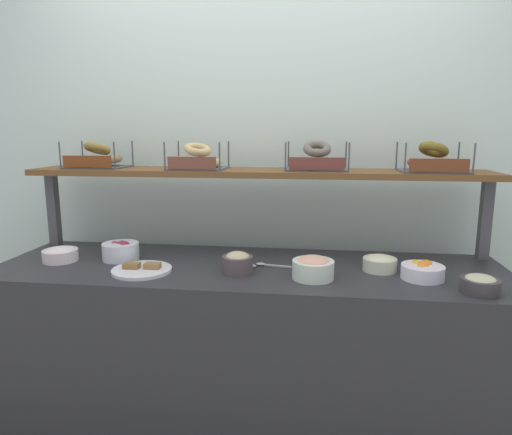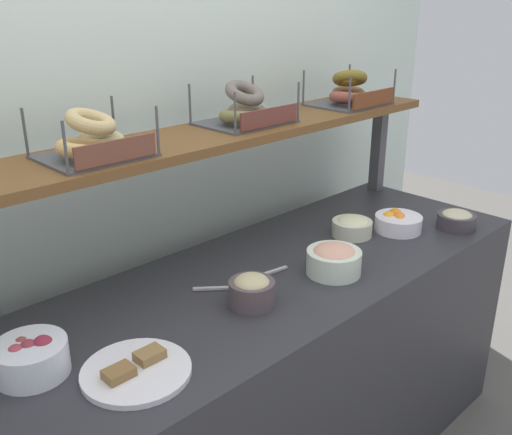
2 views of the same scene
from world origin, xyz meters
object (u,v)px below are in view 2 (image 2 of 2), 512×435
bowl_hummus (252,290)px  bowl_beet_salad (31,357)px  bowl_potato_salad (352,226)px  bowl_fruit_salad (398,222)px  bagel_basket_cinnamon_raisin (349,93)px  serving_plate_white (136,370)px  serving_spoon_near_plate (256,276)px  bagel_basket_plain (93,141)px  bowl_lox_spread (334,259)px  serving_spoon_by_edge (232,287)px  bagel_basket_poppy (245,110)px  bowl_tuna_salad (456,219)px

bowl_hummus → bowl_beet_salad: bearing=167.7°
bowl_potato_salad → bowl_fruit_salad: (0.17, -0.09, -0.00)m
bagel_basket_cinnamon_raisin → bowl_beet_salad: bearing=-171.7°
serving_plate_white → bagel_basket_cinnamon_raisin: (1.32, 0.39, 0.47)m
serving_spoon_near_plate → bagel_basket_plain: (-0.40, 0.24, 0.47)m
bowl_lox_spread → serving_plate_white: size_ratio=0.67×
bowl_potato_salad → serving_plate_white: bearing=-171.6°
serving_spoon_by_edge → bagel_basket_poppy: bagel_basket_poppy is taller
bowl_potato_salad → bowl_beet_salad: bearing=179.1°
bowl_hummus → bowl_potato_salad: bearing=10.1°
bowl_potato_salad → serving_spoon_by_edge: (-0.61, -0.00, -0.03)m
bagel_basket_poppy → bagel_basket_cinnamon_raisin: 0.55m
bowl_fruit_salad → serving_spoon_near_plate: (-0.67, 0.09, -0.03)m
bowl_beet_salad → bowl_fruit_salad: size_ratio=0.99×
bowl_hummus → bowl_fruit_salad: bearing=1.4°
bagel_basket_poppy → bowl_lox_spread: bearing=-90.5°
bowl_fruit_salad → serving_spoon_by_edge: 0.78m
serving_spoon_near_plate → bagel_basket_cinnamon_raisin: 0.92m
bagel_basket_plain → bagel_basket_cinnamon_raisin: bagel_basket_cinnamon_raisin is taller
serving_plate_white → bagel_basket_poppy: (0.77, 0.43, 0.47)m
bowl_potato_salad → serving_plate_white: bowl_potato_salad is taller
bowl_lox_spread → serving_spoon_by_edge: (-0.31, 0.15, -0.04)m
bagel_basket_poppy → bowl_hummus: bearing=-131.4°
serving_plate_white → bowl_beet_salad: bearing=134.9°
bowl_lox_spread → serving_plate_white: bearing=-179.5°
bowl_beet_salad → serving_plate_white: bowl_beet_salad is taller
bowl_tuna_salad → serving_plate_white: 1.42m
bowl_beet_salad → bowl_potato_salad: size_ratio=1.17×
bowl_hummus → bowl_potato_salad: size_ratio=0.91×
bowl_hummus → bowl_lox_spread: 0.34m
serving_spoon_near_plate → bagel_basket_cinnamon_raisin: bagel_basket_cinnamon_raisin is taller
bowl_beet_salad → bagel_basket_plain: 0.59m
serving_plate_white → bagel_basket_plain: 0.64m
bowl_beet_salad → serving_spoon_by_edge: bearing=-2.0°
bowl_lox_spread → bagel_basket_plain: size_ratio=0.63×
bowl_beet_salad → serving_plate_white: (0.18, -0.18, -0.04)m
bowl_lox_spread → bowl_tuna_salad: bearing=-7.8°
bowl_hummus → bowl_tuna_salad: 0.99m
serving_plate_white → serving_spoon_near_plate: serving_plate_white is taller
bowl_lox_spread → bagel_basket_poppy: size_ratio=0.58×
bowl_beet_salad → bagel_basket_poppy: (0.94, 0.25, 0.43)m
bowl_hummus → bowl_potato_salad: 0.64m
bowl_lox_spread → serving_spoon_by_edge: bowl_lox_spread is taller
bowl_fruit_salad → serving_spoon_near_plate: bowl_fruit_salad is taller
serving_spoon_near_plate → serving_spoon_by_edge: same height
bagel_basket_poppy → serving_spoon_by_edge: bearing=-139.4°
bowl_beet_salad → bagel_basket_poppy: bagel_basket_poppy is taller
bowl_potato_salad → bagel_basket_poppy: (-0.30, 0.27, 0.44)m
bagel_basket_cinnamon_raisin → bowl_potato_salad: bearing=-137.0°
serving_spoon_by_edge → bagel_basket_plain: (-0.29, 0.24, 0.47)m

